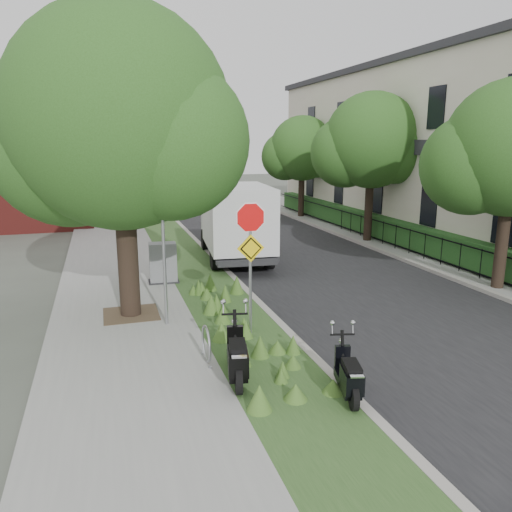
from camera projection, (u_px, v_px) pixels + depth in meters
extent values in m
plane|color=#4C5147|center=(316.00, 341.00, 11.59)|extent=(120.00, 120.00, 0.00)
cube|color=gray|center=(113.00, 258.00, 19.66)|extent=(3.50, 60.00, 0.12)
cube|color=#2D4E21|center=(183.00, 253.00, 20.46)|extent=(2.00, 60.00, 0.12)
cube|color=#9E9991|center=(207.00, 251.00, 20.74)|extent=(0.20, 60.00, 0.13)
cube|color=black|center=(285.00, 248.00, 21.77)|extent=(7.00, 60.00, 0.01)
cube|color=#9E9991|center=(357.00, 242.00, 22.77)|extent=(0.20, 60.00, 0.13)
cube|color=gray|center=(390.00, 240.00, 23.26)|extent=(3.20, 60.00, 0.12)
cylinder|color=black|center=(126.00, 230.00, 12.52)|extent=(0.52, 0.52, 4.48)
sphere|color=#28501A|center=(120.00, 117.00, 11.91)|extent=(5.40, 5.40, 5.40)
sphere|color=#28501A|center=(70.00, 146.00, 12.47)|extent=(4.05, 4.05, 4.05)
sphere|color=#28501A|center=(170.00, 141.00, 11.72)|extent=(3.78, 3.78, 3.78)
cube|color=#473828|center=(131.00, 314.00, 13.02)|extent=(1.40, 1.40, 0.01)
cylinder|color=#A5A8AD|center=(164.00, 245.00, 11.87)|extent=(0.08, 0.08, 4.00)
torus|color=#A5A8AD|center=(206.00, 344.00, 10.14)|extent=(0.05, 0.77, 0.77)
cube|color=#A5A8AD|center=(210.00, 367.00, 9.89)|extent=(0.06, 0.06, 0.04)
cube|color=#A5A8AD|center=(203.00, 353.00, 10.56)|extent=(0.06, 0.06, 0.04)
cylinder|color=#A5A8AD|center=(250.00, 271.00, 11.39)|extent=(0.07, 0.07, 3.00)
cylinder|color=red|center=(251.00, 217.00, 11.08)|extent=(0.86, 0.03, 0.86)
cylinder|color=white|center=(250.00, 217.00, 11.09)|extent=(0.94, 0.02, 0.94)
cube|color=yellow|center=(251.00, 248.00, 11.24)|extent=(0.64, 0.03, 0.64)
cube|color=black|center=(372.00, 219.00, 22.75)|extent=(0.04, 24.00, 0.04)
cube|color=black|center=(371.00, 236.00, 22.93)|extent=(0.04, 24.00, 0.04)
cylinder|color=black|center=(371.00, 229.00, 22.85)|extent=(0.03, 0.03, 1.00)
cube|color=#19481C|center=(385.00, 227.00, 23.04)|extent=(1.00, 24.00, 1.10)
cube|color=beige|center=(457.00, 153.00, 23.34)|extent=(7.00, 26.00, 8.00)
cube|color=#2D2D33|center=(465.00, 61.00, 22.44)|extent=(7.40, 26.40, 0.30)
cube|color=#2D2D33|center=(391.00, 147.00, 22.24)|extent=(0.25, 26.00, 0.60)
cube|color=maroon|center=(7.00, 151.00, 28.44)|extent=(9.00, 10.00, 8.00)
cylinder|color=black|center=(504.00, 226.00, 15.03)|extent=(0.36, 0.36, 3.81)
sphere|color=#28501A|center=(512.00, 148.00, 14.51)|extent=(4.00, 4.00, 4.00)
sphere|color=#28501A|center=(471.00, 165.00, 14.92)|extent=(3.00, 3.00, 3.00)
cylinder|color=black|center=(369.00, 196.00, 22.45)|extent=(0.36, 0.36, 4.03)
sphere|color=#28501A|center=(372.00, 140.00, 21.91)|extent=(4.20, 4.20, 4.20)
sphere|color=#28501A|center=(345.00, 152.00, 22.34)|extent=(3.15, 3.15, 3.15)
sphere|color=#28501A|center=(395.00, 150.00, 21.75)|extent=(2.94, 2.94, 2.94)
cylinder|color=black|center=(301.00, 186.00, 29.94)|extent=(0.36, 0.36, 3.64)
sphere|color=#28501A|center=(302.00, 148.00, 29.45)|extent=(3.80, 3.80, 3.80)
sphere|color=#28501A|center=(285.00, 156.00, 29.84)|extent=(2.85, 2.85, 2.85)
sphere|color=#28501A|center=(317.00, 155.00, 29.31)|extent=(2.66, 2.66, 2.66)
cylinder|color=black|center=(235.00, 352.00, 10.05)|extent=(0.22, 0.53, 0.52)
cylinder|color=black|center=(239.00, 380.00, 8.85)|extent=(0.22, 0.53, 0.52)
cube|color=black|center=(237.00, 365.00, 9.40)|extent=(0.57, 1.20, 0.18)
cube|color=black|center=(238.00, 361.00, 9.00)|extent=(0.48, 0.71, 0.40)
cube|color=black|center=(238.00, 347.00, 9.00)|extent=(0.42, 0.65, 0.12)
cylinder|color=black|center=(340.00, 369.00, 9.36)|extent=(0.21, 0.46, 0.45)
cylinder|color=black|center=(354.00, 397.00, 8.32)|extent=(0.21, 0.46, 0.45)
cube|color=black|center=(347.00, 383.00, 8.79)|extent=(0.54, 1.04, 0.16)
cube|color=black|center=(352.00, 380.00, 8.45)|extent=(0.44, 0.62, 0.35)
cube|color=black|center=(352.00, 366.00, 8.45)|extent=(0.38, 0.57, 0.10)
cube|color=#262628|center=(235.00, 247.00, 19.32)|extent=(2.61, 5.65, 0.19)
cube|color=#B7BABC|center=(227.00, 217.00, 21.14)|extent=(2.25, 1.65, 1.65)
cube|color=silver|center=(238.00, 216.00, 18.49)|extent=(2.66, 4.13, 2.27)
cube|color=#262628|center=(164.00, 281.00, 16.03)|extent=(0.99, 0.69, 0.04)
cube|color=slate|center=(163.00, 263.00, 15.90)|extent=(0.88, 0.58, 1.27)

